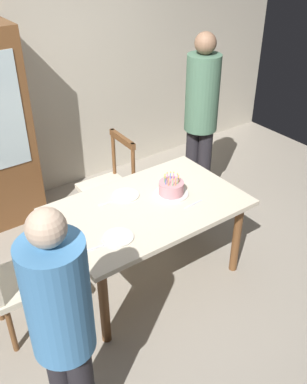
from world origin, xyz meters
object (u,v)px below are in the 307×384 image
object	(u,v)px
person_celebrant	(62,326)
person_guest	(201,113)
birthday_cake	(171,189)
chair_upholstered	(7,277)
plate_near_celebrant	(118,237)
plate_far_side	(125,195)
chair_spindle_back	(109,187)
dining_table	(148,214)

from	to	relation	value
person_celebrant	person_guest	size ratio (longest dim) A/B	0.91
birthday_cake	chair_upholstered	xyz separation A→B (m)	(-1.37, 0.08, -0.26)
plate_near_celebrant	person_guest	size ratio (longest dim) A/B	0.12
birthday_cake	plate_far_side	distance (m)	0.37
birthday_cake	person_celebrant	xyz separation A→B (m)	(-1.36, -0.86, 0.14)
chair_spindle_back	dining_table	bearing A→B (deg)	-97.13
plate_far_side	person_guest	xyz separation A→B (m)	(1.15, 0.42, 0.29)
dining_table	plate_near_celebrant	size ratio (longest dim) A/B	6.79
dining_table	plate_far_side	distance (m)	0.25
person_celebrant	person_guest	distance (m)	2.65
chair_spindle_back	person_celebrant	bearing A→B (deg)	-126.71
dining_table	person_celebrant	world-z (taller)	person_celebrant
plate_near_celebrant	plate_far_side	distance (m)	0.54
dining_table	birthday_cake	size ratio (longest dim) A/B	5.33
chair_spindle_back	chair_upholstered	world-z (taller)	same
birthday_cake	chair_upholstered	bearing A→B (deg)	176.66
dining_table	plate_far_side	size ratio (longest dim) A/B	6.79
person_celebrant	birthday_cake	bearing A→B (deg)	32.39
chair_spindle_back	person_celebrant	distance (m)	2.10
person_guest	chair_upholstered	bearing A→B (deg)	-166.43
plate_far_side	chair_spindle_back	distance (m)	0.67
plate_far_side	chair_spindle_back	size ratio (longest dim) A/B	0.23
plate_near_celebrant	chair_spindle_back	size ratio (longest dim) A/B	0.23
dining_table	plate_near_celebrant	distance (m)	0.47
person_guest	birthday_cake	bearing A→B (deg)	-143.77
chair_spindle_back	person_guest	distance (m)	1.14
birthday_cake	plate_near_celebrant	xyz separation A→B (m)	(-0.65, -0.23, -0.05)
person_guest	person_celebrant	bearing A→B (deg)	-146.10
plate_near_celebrant	person_guest	bearing A→B (deg)	29.53
person_guest	dining_table	bearing A→B (deg)	-149.69
dining_table	chair_spindle_back	size ratio (longest dim) A/B	1.57
dining_table	person_guest	world-z (taller)	person_guest
plate_near_celebrant	person_celebrant	bearing A→B (deg)	-138.31
plate_far_side	person_guest	world-z (taller)	person_guest
dining_table	chair_upholstered	bearing A→B (deg)	175.22
person_celebrant	plate_near_celebrant	bearing A→B (deg)	41.69
chair_spindle_back	person_guest	world-z (taller)	person_guest
dining_table	person_guest	xyz separation A→B (m)	(1.07, 0.63, 0.38)
plate_far_side	birthday_cake	bearing A→B (deg)	-32.42
plate_near_celebrant	chair_spindle_back	distance (m)	1.16
birthday_cake	chair_upholstered	distance (m)	1.40
plate_near_celebrant	dining_table	bearing A→B (deg)	27.43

